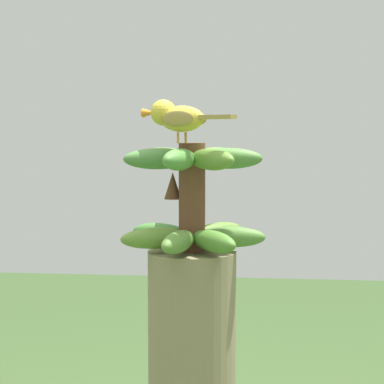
{
  "coord_description": "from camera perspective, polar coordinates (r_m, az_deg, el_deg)",
  "views": [
    {
      "loc": [
        0.15,
        -1.39,
        1.15
      ],
      "look_at": [
        0.0,
        0.0,
        1.03
      ],
      "focal_mm": 63.96,
      "sensor_mm": 36.0,
      "label": 1
    }
  ],
  "objects": [
    {
      "name": "perched_bird",
      "position": [
        1.37,
        -1.32,
        6.31
      ],
      "size": [
        0.2,
        0.11,
        0.09
      ],
      "color": "#C68933",
      "rests_on": "banana_bunch"
    },
    {
      "name": "banana_bunch",
      "position": [
        1.41,
        -0.03,
        -0.44
      ],
      "size": [
        0.3,
        0.31,
        0.22
      ],
      "color": "brown",
      "rests_on": "banana_tree"
    }
  ]
}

